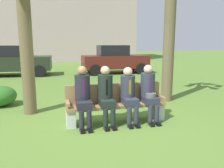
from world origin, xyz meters
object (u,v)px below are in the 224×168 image
at_px(seated_man_centerleft, 106,93).
at_px(parked_car_far, 115,59).
at_px(seated_man_leftmost, 83,93).
at_px(building_backdrop, 60,14).
at_px(seated_man_centerright, 129,92).
at_px(shrub_mid_lawn, 127,93).
at_px(parked_car_near, 14,61).
at_px(park_bench, 116,104).
at_px(seated_man_rightmost, 149,90).

relative_size(seated_man_centerleft, parked_car_far, 0.34).
distance_m(seated_man_leftmost, seated_man_centerleft, 0.52).
bearing_deg(building_backdrop, seated_man_centerright, -87.76).
distance_m(seated_man_centerleft, shrub_mid_lawn, 1.90).
xyz_separation_m(parked_car_far, building_backdrop, (-2.70, 11.93, 3.88)).
xyz_separation_m(seated_man_leftmost, parked_car_near, (-2.70, 8.73, 0.08)).
bearing_deg(seated_man_centerright, seated_man_centerleft, 179.61).
relative_size(parked_car_near, parked_car_far, 1.02).
xyz_separation_m(park_bench, seated_man_centerright, (0.28, -0.13, 0.29)).
bearing_deg(shrub_mid_lawn, building_backdrop, 93.84).
xyz_separation_m(seated_man_rightmost, parked_car_far, (1.41, 8.36, 0.09)).
bearing_deg(seated_man_centerright, seated_man_rightmost, -0.21).
bearing_deg(park_bench, shrub_mid_lawn, 62.41).
bearing_deg(park_bench, seated_man_rightmost, -9.45).
bearing_deg(seated_man_leftmost, seated_man_centerright, -0.28).
distance_m(seated_man_centerleft, building_backdrop, 20.67).
bearing_deg(seated_man_centerright, seated_man_leftmost, 179.72).
relative_size(shrub_mid_lawn, parked_car_far, 0.27).
relative_size(seated_man_rightmost, parked_car_near, 0.34).
relative_size(seated_man_leftmost, seated_man_rightmost, 1.01).
xyz_separation_m(shrub_mid_lawn, parked_car_near, (-4.23, 7.18, 0.51)).
height_order(seated_man_leftmost, seated_man_centerright, seated_man_leftmost).
height_order(seated_man_rightmost, building_backdrop, building_backdrop).
xyz_separation_m(seated_man_leftmost, shrub_mid_lawn, (1.53, 1.55, -0.43)).
height_order(park_bench, seated_man_centerright, seated_man_centerright).
bearing_deg(park_bench, building_backdrop, 91.45).
height_order(seated_man_rightmost, parked_car_near, parked_car_near).
height_order(parked_car_far, building_backdrop, building_backdrop).
xyz_separation_m(parked_car_near, parked_car_far, (5.68, -0.37, 0.00)).
relative_size(seated_man_centerright, parked_car_near, 0.33).
relative_size(seated_man_leftmost, shrub_mid_lawn, 1.29).
bearing_deg(shrub_mid_lawn, seated_man_rightmost, -88.46).
relative_size(seated_man_centerright, shrub_mid_lawn, 1.24).
bearing_deg(parked_car_far, shrub_mid_lawn, -102.01).
height_order(park_bench, seated_man_leftmost, seated_man_leftmost).
bearing_deg(park_bench, seated_man_centerright, -24.50).
xyz_separation_m(seated_man_rightmost, shrub_mid_lawn, (-0.04, 1.56, -0.41)).
distance_m(parked_car_near, parked_car_far, 5.69).
height_order(shrub_mid_lawn, parked_car_far, parked_car_far).
height_order(seated_man_centerright, parked_car_far, parked_car_far).
bearing_deg(seated_man_centerleft, building_backdrop, 90.71).
height_order(seated_man_leftmost, seated_man_rightmost, seated_man_leftmost).
bearing_deg(building_backdrop, parked_car_near, -104.43).
height_order(park_bench, shrub_mid_lawn, park_bench).
distance_m(seated_man_leftmost, building_backdrop, 20.67).
bearing_deg(shrub_mid_lawn, seated_man_centerright, -106.55).
distance_m(seated_man_leftmost, parked_car_near, 9.14).
height_order(seated_man_centerleft, shrub_mid_lawn, seated_man_centerleft).
bearing_deg(parked_car_near, seated_man_rightmost, -63.94).
distance_m(shrub_mid_lawn, parked_car_near, 8.35).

